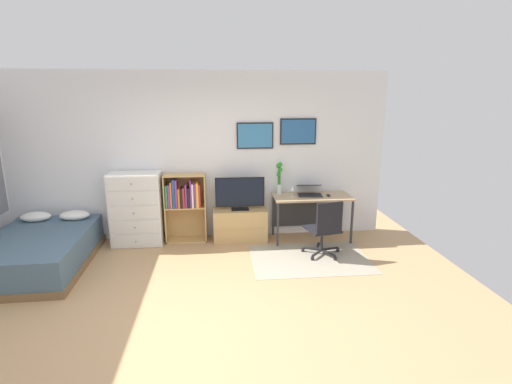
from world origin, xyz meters
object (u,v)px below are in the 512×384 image
Objects in this scene: wine_glass at (292,189)px; dresser at (137,209)px; office_chair at (325,227)px; computer_mouse at (328,195)px; bed at (39,251)px; television at (240,194)px; bookshelf at (184,201)px; bamboo_vase at (279,177)px; laptop at (309,190)px; desk at (311,203)px; tv_stand at (240,225)px.

dresser is at bearing 177.78° from wine_glass.
computer_mouse is at bearing 59.41° from office_chair.
television reaches higher than bed.
television is (1.63, -0.01, 0.21)m from dresser.
bookshelf reaches higher than television.
bed is 3.74× the size of bamboo_vase.
dresser is 0.75m from bookshelf.
laptop is at bearing 81.52° from office_chair.
wine_glass is (-0.59, 0.01, 0.12)m from computer_mouse.
computer_mouse is (4.25, 0.64, 0.52)m from bed.
computer_mouse is at bearing -16.49° from bamboo_vase.
wine_glass reaches higher than computer_mouse.
television is at bearing -179.43° from desk.
wine_glass reaches higher than laptop.
desk is (2.80, 0.00, 0.02)m from dresser.
office_chair is 4.78× the size of wine_glass.
bookshelf is 1.40× the size of television.
office_chair is at bearing -34.09° from tv_stand.
laptop is at bearing -0.91° from bookshelf.
dresser is 1.65m from television.
bed is 3.78m from wine_glass.
bamboo_vase reaches higher than tv_stand.
computer_mouse is (1.42, -0.10, -0.03)m from television.
television is at bearing 173.96° from wine_glass.
office_chair is at bearing -33.35° from television.
dresser is at bearing -179.47° from tv_stand.
tv_stand is at bearing 179.47° from desk.
tv_stand is 0.53m from television.
television is 1.18m from desk.
tv_stand is at bearing 133.78° from office_chair.
computer_mouse is at bearing -1.42° from wine_glass.
desk is at bearing 0.09° from dresser.
computer_mouse is 0.60m from wine_glass.
bamboo_vase is at bearing 12.45° from bed.
bookshelf is at bearing 145.65° from office_chair.
dresser is 1.47× the size of television.
desk is 0.32m from computer_mouse.
wine_glass reaches higher than tv_stand.
desk is 0.44m from wine_glass.
bookshelf is 1.58m from bamboo_vase.
bookshelf is 1.74m from wine_glass.
bamboo_vase is (-0.54, 0.91, 0.56)m from office_chair.
computer_mouse is at bearing -4.15° from bookshelf.
desk is at bearing 16.88° from wine_glass.
laptop is (-0.05, 0.82, 0.35)m from office_chair.
dresser is at bearing -174.35° from laptop.
computer_mouse is (0.23, 0.68, 0.30)m from office_chair.
tv_stand is at bearing -174.36° from laptop.
wine_glass is (3.66, 0.66, 0.64)m from bed.
wine_glass is (-0.36, 0.70, 0.42)m from office_chair.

